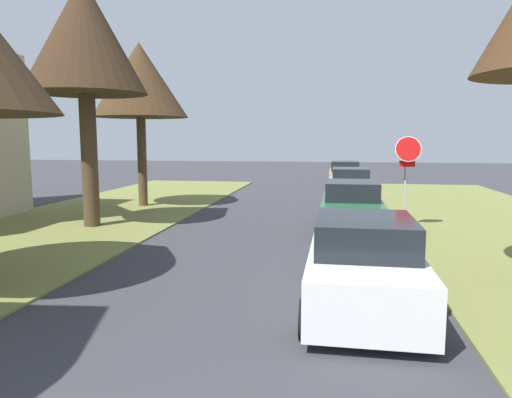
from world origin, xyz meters
The scene contains 7 objects.
stop_sign_far centered at (3.96, 14.53, 2.16)m, with size 0.81×0.66×2.92m.
street_tree_left_mid_b centered at (-6.14, 13.30, 6.02)m, with size 3.83×3.83×7.85m.
street_tree_left_far centered at (-6.35, 18.09, 5.28)m, with size 3.96×3.96×6.80m.
parked_sedan_white centered at (2.18, 7.23, 0.72)m, with size 1.98×4.42×1.57m.
parked_sedan_green centered at (2.24, 14.15, 0.72)m, with size 1.98×4.42×1.57m.
parked_sedan_silver centered at (2.46, 21.06, 0.72)m, with size 1.98×4.42×1.57m.
parked_sedan_tan centered at (2.39, 27.88, 0.72)m, with size 1.98×4.42×1.57m.
Camera 1 is at (1.60, -0.90, 2.88)m, focal length 33.04 mm.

